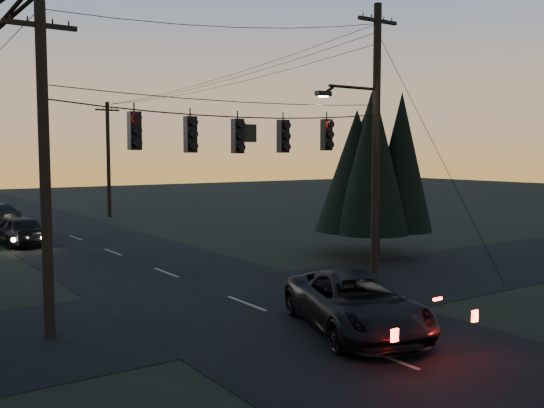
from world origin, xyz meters
TOP-DOWN VIEW (x-y plane):
  - main_road at (0.00, 20.00)m, footprint 8.00×120.00m
  - cross_road at (0.00, 10.00)m, footprint 60.00×7.00m
  - utility_pole_right at (5.50, 10.00)m, footprint 5.00×0.30m
  - utility_pole_left at (-6.00, 10.00)m, footprint 1.80×0.30m
  - utility_pole_far_r at (5.50, 38.00)m, footprint 1.80×0.30m
  - span_signal_assembly at (-0.24, 10.00)m, footprint 11.50×0.44m
  - evergreen_right at (9.71, 14.25)m, footprint 4.33×4.33m
  - suv_near at (0.80, 5.83)m, footprint 4.16×6.00m
  - sedan_oncoming_a at (-3.20, 26.98)m, footprint 2.30×4.67m

SIDE VIEW (x-z plane):
  - utility_pole_right at x=5.50m, z-range -5.00..5.00m
  - utility_pole_left at x=-6.00m, z-range -4.25..4.25m
  - utility_pole_far_r at x=5.50m, z-range -4.25..4.25m
  - cross_road at x=0.00m, z-range 0.00..0.02m
  - main_road at x=0.00m, z-range 0.00..0.02m
  - suv_near at x=0.80m, z-range 0.00..1.52m
  - sedan_oncoming_a at x=-3.20m, z-range 0.00..1.53m
  - evergreen_right at x=9.71m, z-range 0.59..8.23m
  - span_signal_assembly at x=-0.24m, z-range 4.55..6.06m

